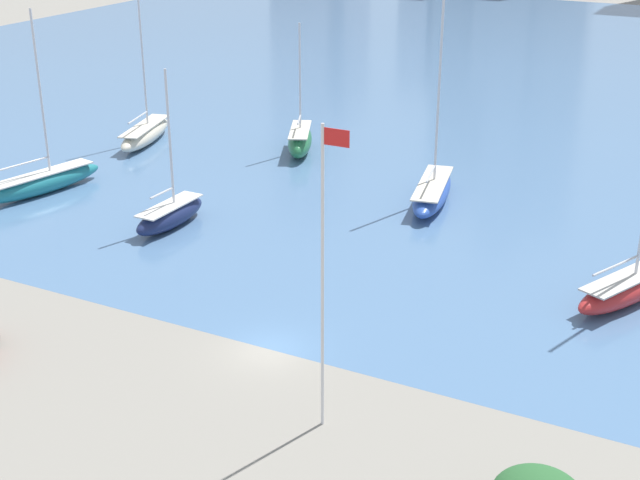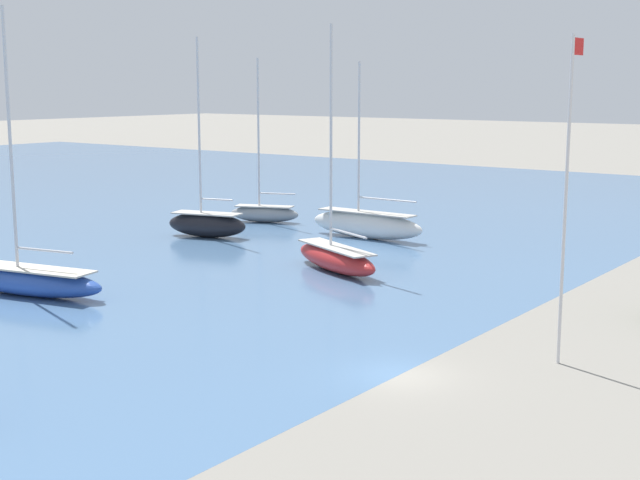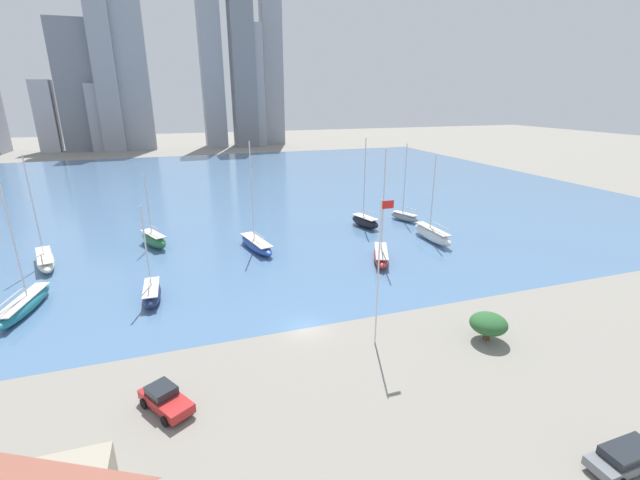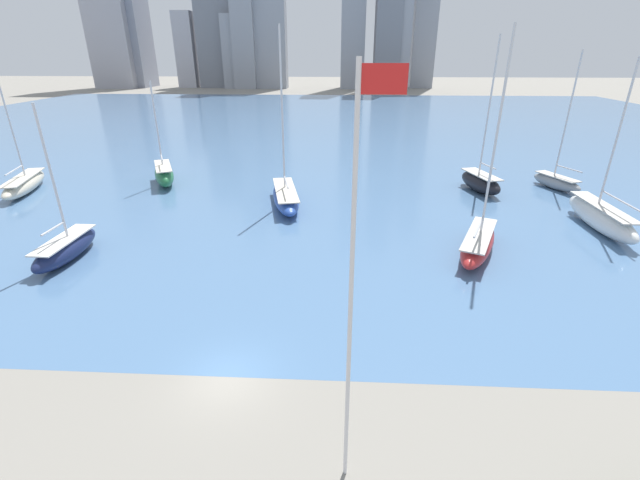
{
  "view_description": "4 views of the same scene",
  "coord_description": "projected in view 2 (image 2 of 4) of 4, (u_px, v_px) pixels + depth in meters",
  "views": [
    {
      "loc": [
        21.02,
        -34.92,
        23.26
      ],
      "look_at": [
        -2.22,
        10.01,
        2.06
      ],
      "focal_mm": 50.0,
      "sensor_mm": 36.0,
      "label": 1
    },
    {
      "loc": [
        -30.54,
        -18.47,
        11.91
      ],
      "look_at": [
        7.69,
        9.77,
        3.63
      ],
      "focal_mm": 50.0,
      "sensor_mm": 36.0,
      "label": 2
    },
    {
      "loc": [
        -10.76,
        -36.56,
        22.36
      ],
      "look_at": [
        4.67,
        9.17,
        6.0
      ],
      "focal_mm": 24.0,
      "sensor_mm": 36.0,
      "label": 3
    },
    {
      "loc": [
        5.16,
        -15.56,
        14.11
      ],
      "look_at": [
        3.81,
        10.49,
        2.52
      ],
      "focal_mm": 24.0,
      "sensor_mm": 36.0,
      "label": 4
    }
  ],
  "objects": [
    {
      "name": "sailboat_red",
      "position": [
        336.0,
        257.0,
        57.55
      ],
      "size": [
        5.5,
        8.94,
        15.71
      ],
      "rotation": [
        0.0,
        0.0,
        -0.42
      ],
      "color": "#B72828",
      "rests_on": "harbor_water"
    },
    {
      "name": "sailboat_gray",
      "position": [
        264.0,
        212.0,
        78.31
      ],
      "size": [
        3.97,
        6.39,
        14.22
      ],
      "rotation": [
        0.0,
        0.0,
        0.39
      ],
      "color": "gray",
      "rests_on": "harbor_water"
    },
    {
      "name": "ground_plane",
      "position": [
        399.0,
        375.0,
        37.06
      ],
      "size": [
        500.0,
        500.0,
        0.0
      ],
      "primitive_type": "plane",
      "color": "gray"
    },
    {
      "name": "sailboat_white",
      "position": [
        366.0,
        224.0,
        70.04
      ],
      "size": [
        1.95,
        10.13,
        13.7
      ],
      "rotation": [
        0.0,
        0.0,
        -0.0
      ],
      "color": "white",
      "rests_on": "harbor_water"
    },
    {
      "name": "flag_pole",
      "position": [
        566.0,
        191.0,
        37.42
      ],
      "size": [
        1.24,
        0.14,
        13.99
      ],
      "color": "silver",
      "rests_on": "ground_plane"
    },
    {
      "name": "sailboat_blue",
      "position": [
        29.0,
        279.0,
        51.05
      ],
      "size": [
        4.48,
        10.54,
        16.23
      ],
      "rotation": [
        0.0,
        0.0,
        0.21
      ],
      "color": "#284CA8",
      "rests_on": "harbor_water"
    },
    {
      "name": "sailboat_black",
      "position": [
        207.0,
        223.0,
        70.57
      ],
      "size": [
        3.92,
        7.06,
        15.58
      ],
      "rotation": [
        0.0,
        0.0,
        0.27
      ],
      "color": "black",
      "rests_on": "harbor_water"
    }
  ]
}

